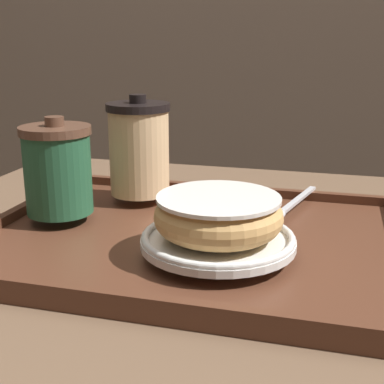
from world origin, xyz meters
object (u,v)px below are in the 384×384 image
coffee_cup_rear (139,148)px  donut_chocolate_glazed (218,215)px  coffee_cup_front (58,169)px  spoon (284,209)px

coffee_cup_rear → donut_chocolate_glazed: coffee_cup_rear is taller
coffee_cup_rear → donut_chocolate_glazed: (0.15, -0.16, -0.03)m
coffee_cup_front → coffee_cup_rear: size_ratio=0.87×
donut_chocolate_glazed → spoon: 0.14m
spoon → coffee_cup_rear: bearing=-85.8°
coffee_cup_front → spoon: 0.28m
coffee_cup_front → spoon: bearing=14.8°
coffee_cup_front → coffee_cup_rear: bearing=58.2°
coffee_cup_rear → donut_chocolate_glazed: size_ratio=1.02×
coffee_cup_front → donut_chocolate_glazed: (0.21, -0.06, -0.02)m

